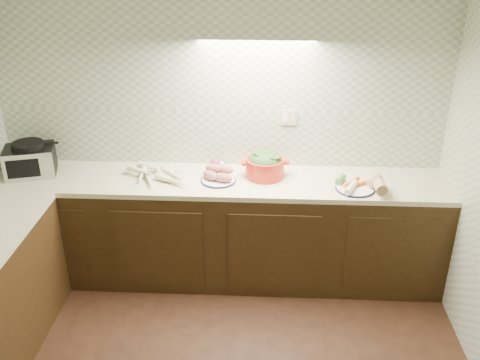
{
  "coord_description": "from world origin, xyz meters",
  "views": [
    {
      "loc": [
        0.37,
        -2.27,
        2.74
      ],
      "look_at": [
        0.19,
        1.25,
        1.02
      ],
      "focal_mm": 40.0,
      "sensor_mm": 36.0,
      "label": 1
    }
  ],
  "objects_px": {
    "toaster_oven": "(30,159)",
    "sweet_potato_plate": "(219,175)",
    "dutch_oven": "(265,164)",
    "parsnip_pile": "(158,175)",
    "onion_bowl": "(217,168)",
    "veg_plate": "(364,183)"
  },
  "relations": [
    {
      "from": "onion_bowl",
      "to": "dutch_oven",
      "type": "height_order",
      "value": "dutch_oven"
    },
    {
      "from": "parsnip_pile",
      "to": "veg_plate",
      "type": "height_order",
      "value": "veg_plate"
    },
    {
      "from": "parsnip_pile",
      "to": "toaster_oven",
      "type": "bearing_deg",
      "value": 177.95
    },
    {
      "from": "parsnip_pile",
      "to": "dutch_oven",
      "type": "relative_size",
      "value": 1.29
    },
    {
      "from": "toaster_oven",
      "to": "sweet_potato_plate",
      "type": "height_order",
      "value": "toaster_oven"
    },
    {
      "from": "parsnip_pile",
      "to": "onion_bowl",
      "type": "bearing_deg",
      "value": 15.99
    },
    {
      "from": "toaster_oven",
      "to": "sweet_potato_plate",
      "type": "xyz_separation_m",
      "value": [
        1.51,
        -0.05,
        -0.08
      ]
    },
    {
      "from": "parsnip_pile",
      "to": "sweet_potato_plate",
      "type": "height_order",
      "value": "sweet_potato_plate"
    },
    {
      "from": "toaster_oven",
      "to": "parsnip_pile",
      "type": "distance_m",
      "value": 1.03
    },
    {
      "from": "toaster_oven",
      "to": "dutch_oven",
      "type": "xyz_separation_m",
      "value": [
        1.87,
        0.05,
        -0.02
      ]
    },
    {
      "from": "parsnip_pile",
      "to": "onion_bowl",
      "type": "xyz_separation_m",
      "value": [
        0.46,
        0.13,
        0.01
      ]
    },
    {
      "from": "sweet_potato_plate",
      "to": "onion_bowl",
      "type": "relative_size",
      "value": 1.79
    },
    {
      "from": "toaster_oven",
      "to": "parsnip_pile",
      "type": "height_order",
      "value": "toaster_oven"
    },
    {
      "from": "parsnip_pile",
      "to": "onion_bowl",
      "type": "distance_m",
      "value": 0.47
    },
    {
      "from": "dutch_oven",
      "to": "veg_plate",
      "type": "distance_m",
      "value": 0.78
    },
    {
      "from": "sweet_potato_plate",
      "to": "dutch_oven",
      "type": "xyz_separation_m",
      "value": [
        0.36,
        0.1,
        0.06
      ]
    },
    {
      "from": "sweet_potato_plate",
      "to": "veg_plate",
      "type": "height_order",
      "value": "veg_plate"
    },
    {
      "from": "toaster_oven",
      "to": "onion_bowl",
      "type": "height_order",
      "value": "toaster_oven"
    },
    {
      "from": "parsnip_pile",
      "to": "veg_plate",
      "type": "bearing_deg",
      "value": -3.73
    },
    {
      "from": "onion_bowl",
      "to": "veg_plate",
      "type": "xyz_separation_m",
      "value": [
        1.14,
        -0.23,
        0.0
      ]
    },
    {
      "from": "sweet_potato_plate",
      "to": "dutch_oven",
      "type": "height_order",
      "value": "dutch_oven"
    },
    {
      "from": "parsnip_pile",
      "to": "onion_bowl",
      "type": "relative_size",
      "value": 3.09
    }
  ]
}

